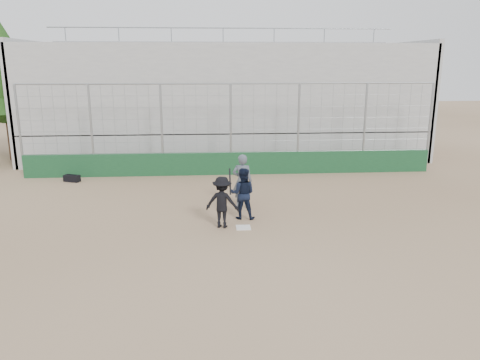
{
  "coord_description": "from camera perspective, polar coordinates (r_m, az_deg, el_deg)",
  "views": [
    {
      "loc": [
        -1.07,
        -13.39,
        4.92
      ],
      "look_at": [
        0.0,
        1.4,
        1.15
      ],
      "focal_mm": 35.0,
      "sensor_mm": 36.0,
      "label": 1
    }
  ],
  "objects": [
    {
      "name": "equipment_bag",
      "position": [
        20.9,
        -19.8,
        0.2
      ],
      "size": [
        0.73,
        0.51,
        0.33
      ],
      "color": "black",
      "rests_on": "ground"
    },
    {
      "name": "backstop",
      "position": [
        20.8,
        -1.12,
        3.28
      ],
      "size": [
        18.1,
        0.25,
        4.04
      ],
      "color": "#133C1F",
      "rests_on": "ground"
    },
    {
      "name": "home_plate",
      "position": [
        14.3,
        0.41,
        -5.81
      ],
      "size": [
        0.44,
        0.44,
        0.02
      ],
      "primitive_type": "cube",
      "color": "white",
      "rests_on": "ground"
    },
    {
      "name": "umpire",
      "position": [
        16.04,
        0.28,
        -0.45
      ],
      "size": [
        0.78,
        0.61,
        1.69
      ],
      "primitive_type": "imported",
      "rotation": [
        0.0,
        0.0,
        2.88
      ],
      "color": "#4B535F",
      "rests_on": "ground"
    },
    {
      "name": "bleachers",
      "position": [
        25.44,
        -1.74,
        9.76
      ],
      "size": [
        20.25,
        6.7,
        6.98
      ],
      "color": "#9B9B9B",
      "rests_on": "ground"
    },
    {
      "name": "batter_at_plate",
      "position": [
        14.15,
        -2.19,
        -2.71
      ],
      "size": [
        1.14,
        0.86,
        1.76
      ],
      "color": "black",
      "rests_on": "ground"
    },
    {
      "name": "tree_left",
      "position": [
        26.34,
        -26.88,
        11.61
      ],
      "size": [
        4.48,
        4.48,
        7.0
      ],
      "color": "#362013",
      "rests_on": "ground"
    },
    {
      "name": "catcher_crouched",
      "position": [
        14.94,
        0.32,
        -2.69
      ],
      "size": [
        0.92,
        0.78,
        1.13
      ],
      "color": "black",
      "rests_on": "ground"
    },
    {
      "name": "ground",
      "position": [
        14.31,
        0.41,
        -5.85
      ],
      "size": [
        90.0,
        90.0,
        0.0
      ],
      "primitive_type": "plane",
      "color": "brown",
      "rests_on": "ground"
    }
  ]
}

